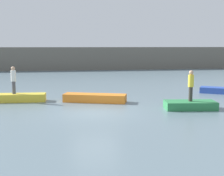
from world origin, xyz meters
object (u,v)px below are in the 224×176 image
at_px(person_white_shirt, 13,79).
at_px(rowboat_orange, 95,98).
at_px(person_yellow_shirt, 191,84).
at_px(rowboat_yellow, 14,98).
at_px(rowboat_green, 190,105).

bearing_deg(person_white_shirt, rowboat_orange, -10.53).
bearing_deg(person_yellow_shirt, rowboat_orange, 148.41).
bearing_deg(person_yellow_shirt, rowboat_yellow, 158.18).
distance_m(rowboat_orange, person_white_shirt, 5.34).
bearing_deg(person_white_shirt, person_yellow_shirt, -21.82).
relative_size(rowboat_yellow, person_yellow_shirt, 2.26).
height_order(rowboat_yellow, person_white_shirt, person_white_shirt).
height_order(rowboat_green, person_yellow_shirt, person_yellow_shirt).
bearing_deg(rowboat_yellow, person_yellow_shirt, -18.90).
relative_size(rowboat_yellow, person_white_shirt, 2.25).
bearing_deg(rowboat_yellow, rowboat_orange, -7.61).
relative_size(rowboat_green, person_white_shirt, 1.62).
height_order(rowboat_orange, rowboat_green, rowboat_orange).
relative_size(rowboat_yellow, rowboat_orange, 1.00).
xyz_separation_m(rowboat_yellow, rowboat_green, (10.21, -4.09, -0.03)).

